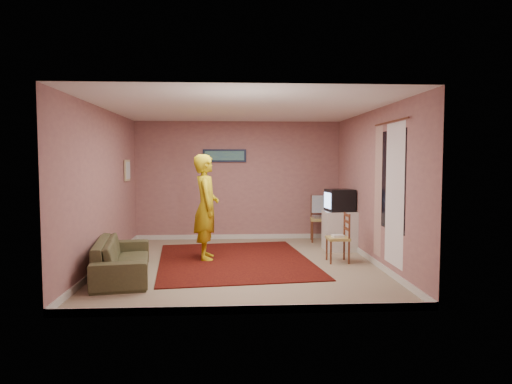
{
  "coord_description": "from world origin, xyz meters",
  "views": [
    {
      "loc": [
        -0.16,
        -7.58,
        1.75
      ],
      "look_at": [
        0.29,
        0.6,
        1.18
      ],
      "focal_mm": 32.0,
      "sensor_mm": 36.0,
      "label": 1
    }
  ],
  "objects": [
    {
      "name": "wall_front",
      "position": [
        0.0,
        -2.5,
        1.3
      ],
      "size": [
        4.5,
        0.02,
        2.6
      ],
      "primitive_type": "cube",
      "color": "#A2706A",
      "rests_on": "ground"
    },
    {
      "name": "tv_cabinet",
      "position": [
        1.95,
        1.13,
        0.38
      ],
      "size": [
        0.6,
        0.54,
        0.76
      ],
      "primitive_type": "cube",
      "color": "silver",
      "rests_on": "ground"
    },
    {
      "name": "picture_left",
      "position": [
        -2.22,
        1.6,
        1.55
      ],
      "size": [
        0.04,
        0.38,
        0.42
      ],
      "color": "#C9B78A",
      "rests_on": "wall_left"
    },
    {
      "name": "blue_throw",
      "position": [
        1.77,
        2.2,
        0.8
      ],
      "size": [
        0.36,
        0.04,
        0.38
      ],
      "primitive_type": "cube",
      "color": "#85B5DA",
      "rests_on": "chair_a"
    },
    {
      "name": "wall_left",
      "position": [
        -2.25,
        0.0,
        1.3
      ],
      "size": [
        0.02,
        5.0,
        2.6
      ],
      "primitive_type": "cube",
      "color": "#A2706A",
      "rests_on": "ground"
    },
    {
      "name": "baseboard_right",
      "position": [
        2.24,
        0.0,
        0.05
      ],
      "size": [
        0.02,
        5.0,
        0.1
      ],
      "primitive_type": "cube",
      "color": "silver",
      "rests_on": "ground"
    },
    {
      "name": "curtain_sheer",
      "position": [
        2.23,
        -1.05,
        1.25
      ],
      "size": [
        0.01,
        0.75,
        2.1
      ],
      "primitive_type": "cube",
      "color": "white",
      "rests_on": "wall_right"
    },
    {
      "name": "sofa",
      "position": [
        -1.8,
        -0.7,
        0.28
      ],
      "size": [
        1.07,
        2.03,
        0.56
      ],
      "primitive_type": "imported",
      "rotation": [
        0.0,
        0.0,
        1.74
      ],
      "color": "#4A4B2D",
      "rests_on": "ground"
    },
    {
      "name": "chair_b",
      "position": [
        1.67,
        0.08,
        0.52
      ],
      "size": [
        0.37,
        0.38,
        0.46
      ],
      "rotation": [
        0.0,
        0.0,
        -1.57
      ],
      "color": "tan",
      "rests_on": "ground"
    },
    {
      "name": "curtain_floral",
      "position": [
        2.21,
        -0.35,
        1.25
      ],
      "size": [
        0.01,
        0.35,
        2.1
      ],
      "primitive_type": "cube",
      "color": "beige",
      "rests_on": "wall_right"
    },
    {
      "name": "chair_a",
      "position": [
        1.77,
        2.09,
        0.6
      ],
      "size": [
        0.49,
        0.47,
        0.54
      ],
      "rotation": [
        0.0,
        0.0,
        -0.12
      ],
      "color": "tan",
      "rests_on": "ground"
    },
    {
      "name": "wall_right",
      "position": [
        2.25,
        0.0,
        1.3
      ],
      "size": [
        0.02,
        5.0,
        2.6
      ],
      "primitive_type": "cube",
      "color": "#A2706A",
      "rests_on": "ground"
    },
    {
      "name": "window",
      "position": [
        2.24,
        -0.9,
        1.45
      ],
      "size": [
        0.01,
        1.1,
        1.5
      ],
      "primitive_type": "cube",
      "color": "black",
      "rests_on": "wall_right"
    },
    {
      "name": "baseboard_left",
      "position": [
        -2.24,
        0.0,
        0.05
      ],
      "size": [
        0.02,
        5.0,
        0.1
      ],
      "primitive_type": "cube",
      "color": "silver",
      "rests_on": "ground"
    },
    {
      "name": "ceiling",
      "position": [
        0.0,
        0.0,
        2.6
      ],
      "size": [
        4.5,
        5.0,
        0.02
      ],
      "primitive_type": "cube",
      "color": "white",
      "rests_on": "wall_back"
    },
    {
      "name": "picture_back",
      "position": [
        -0.3,
        2.47,
        1.85
      ],
      "size": [
        0.95,
        0.04,
        0.28
      ],
      "color": "#121A33",
      "rests_on": "wall_back"
    },
    {
      "name": "dvd_player",
      "position": [
        1.77,
        2.09,
        0.53
      ],
      "size": [
        0.37,
        0.28,
        0.06
      ],
      "primitive_type": "cube",
      "rotation": [
        0.0,
        0.0,
        0.1
      ],
      "color": "silver",
      "rests_on": "chair_a"
    },
    {
      "name": "curtain_rod",
      "position": [
        2.2,
        -0.9,
        2.32
      ],
      "size": [
        0.02,
        1.4,
        0.02
      ],
      "primitive_type": "cylinder",
      "rotation": [
        1.57,
        0.0,
        0.0
      ],
      "color": "brown",
      "rests_on": "wall_right"
    },
    {
      "name": "baseboard_front",
      "position": [
        0.0,
        -2.49,
        0.05
      ],
      "size": [
        4.5,
        0.02,
        0.1
      ],
      "primitive_type": "cube",
      "color": "silver",
      "rests_on": "ground"
    },
    {
      "name": "crt_tv",
      "position": [
        1.95,
        1.13,
        0.98
      ],
      "size": [
        0.55,
        0.51,
        0.43
      ],
      "rotation": [
        0.0,
        0.0,
        0.13
      ],
      "color": "black",
      "rests_on": "tv_cabinet"
    },
    {
      "name": "area_rug",
      "position": [
        -0.11,
        0.29,
        0.01
      ],
      "size": [
        2.91,
        3.48,
        0.02
      ],
      "primitive_type": "cube",
      "rotation": [
        0.0,
        0.0,
        0.11
      ],
      "color": "black",
      "rests_on": "ground"
    },
    {
      "name": "ground",
      "position": [
        0.0,
        0.0,
        0.0
      ],
      "size": [
        5.0,
        5.0,
        0.0
      ],
      "primitive_type": "plane",
      "color": "gray",
      "rests_on": "ground"
    },
    {
      "name": "baseboard_back",
      "position": [
        0.0,
        2.49,
        0.05
      ],
      "size": [
        4.5,
        0.02,
        0.1
      ],
      "primitive_type": "cube",
      "color": "silver",
      "rests_on": "ground"
    },
    {
      "name": "game_console",
      "position": [
        1.67,
        0.08,
        0.45
      ],
      "size": [
        0.22,
        0.17,
        0.04
      ],
      "primitive_type": "cube",
      "rotation": [
        0.0,
        0.0,
        0.18
      ],
      "color": "white",
      "rests_on": "chair_b"
    },
    {
      "name": "wall_back",
      "position": [
        0.0,
        2.5,
        1.3
      ],
      "size": [
        4.5,
        0.02,
        2.6
      ],
      "primitive_type": "cube",
      "color": "#A2706A",
      "rests_on": "ground"
    },
    {
      "name": "person",
      "position": [
        -0.6,
        0.43,
        0.93
      ],
      "size": [
        0.49,
        0.71,
        1.85
      ],
      "primitive_type": "imported",
      "rotation": [
        0.0,
        0.0,
        1.65
      ],
      "color": "gold",
      "rests_on": "ground"
    }
  ]
}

